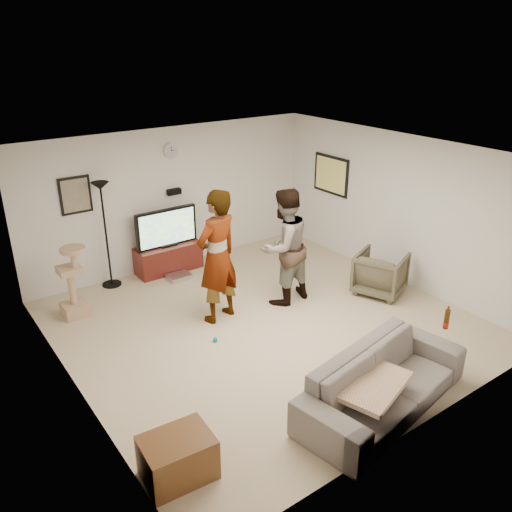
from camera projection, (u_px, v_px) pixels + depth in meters
floor at (265, 324)px, 7.74m from camera, size 5.50×5.50×0.02m
ceiling at (266, 155)px, 6.75m from camera, size 5.50×5.50×0.02m
wall_back at (173, 198)px, 9.30m from camera, size 5.50×0.04×2.50m
wall_front at (430, 329)px, 5.20m from camera, size 5.50×0.04×2.50m
wall_left at (66, 299)px, 5.77m from camera, size 0.04×5.50×2.50m
wall_right at (397, 209)px, 8.72m from camera, size 0.04×5.50×2.50m
wall_clock at (171, 151)px, 8.94m from camera, size 0.26×0.04×0.26m
wall_speaker at (174, 192)px, 9.20m from camera, size 0.25×0.10×0.10m
picture_back at (75, 195)px, 8.23m from camera, size 0.42×0.03×0.52m
picture_right at (331, 175)px, 9.81m from camera, size 0.03×0.78×0.62m
tv_stand at (169, 258)px, 9.36m from camera, size 1.17×0.45×0.49m
console_box at (179, 276)px, 9.14m from camera, size 0.40×0.30×0.07m
tv at (166, 228)px, 9.13m from camera, size 1.13×0.08×0.67m
tv_screen at (168, 228)px, 9.10m from camera, size 1.04×0.01×0.59m
floor_lamp at (106, 236)px, 8.56m from camera, size 0.32×0.32×1.79m
cat_tree at (71, 282)px, 7.75m from camera, size 0.36×0.36×1.11m
person_left at (217, 257)px, 7.50m from camera, size 0.82×0.64×2.00m
person_right at (284, 247)px, 8.04m from camera, size 0.97×0.79×1.85m
sofa at (384, 382)px, 5.89m from camera, size 2.40×1.27×0.67m
throw_blanket at (367, 383)px, 5.70m from camera, size 1.07×0.94×0.06m
beer_bottle at (447, 319)px, 6.28m from camera, size 0.06×0.06×0.25m
armchair at (380, 273)px, 8.52m from camera, size 0.99×0.98×0.70m
side_table at (178, 457)px, 5.00m from camera, size 0.70×0.55×0.45m
toy_ball at (215, 340)px, 7.26m from camera, size 0.07×0.07×0.07m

